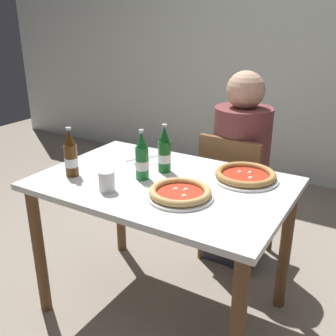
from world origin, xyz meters
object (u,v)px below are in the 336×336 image
object	(u,v)px
chair_behind_table	(235,192)
paper_cup	(107,181)
pizza_marinara_far	(180,193)
beer_bottle_left	(164,152)
diner_seated	(240,174)
pizza_margherita_near	(245,176)
dining_table_main	(163,202)
beer_bottle_center	(142,159)
beer_bottle_right	(71,156)
napkin_with_cutlery	(144,159)

from	to	relation	value
chair_behind_table	paper_cup	bearing A→B (deg)	74.35
pizza_marinara_far	beer_bottle_left	distance (m)	0.33
diner_seated	pizza_margherita_near	xyz separation A→B (m)	(0.19, -0.44, 0.19)
dining_table_main	beer_bottle_center	xyz separation A→B (m)	(-0.10, -0.03, 0.22)
beer_bottle_center	paper_cup	world-z (taller)	beer_bottle_center
diner_seated	beer_bottle_center	size ratio (longest dim) A/B	4.89
pizza_margherita_near	beer_bottle_right	world-z (taller)	beer_bottle_right
beer_bottle_center	paper_cup	size ratio (longest dim) A/B	2.60
chair_behind_table	diner_seated	bearing A→B (deg)	-91.61
diner_seated	chair_behind_table	bearing A→B (deg)	-95.68
napkin_with_cutlery	paper_cup	bearing A→B (deg)	-77.97
dining_table_main	beer_bottle_right	xyz separation A→B (m)	(-0.42, -0.17, 0.22)
dining_table_main	paper_cup	xyz separation A→B (m)	(-0.16, -0.23, 0.16)
pizza_margherita_near	beer_bottle_left	world-z (taller)	beer_bottle_left
paper_cup	diner_seated	bearing A→B (deg)	71.03
dining_table_main	pizza_margherita_near	world-z (taller)	pizza_margherita_near
dining_table_main	pizza_margherita_near	distance (m)	0.42
beer_bottle_left	beer_bottle_center	bearing A→B (deg)	-106.73
beer_bottle_center	napkin_with_cutlery	xyz separation A→B (m)	(-0.15, 0.23, -0.10)
chair_behind_table	beer_bottle_center	size ratio (longest dim) A/B	3.44
beer_bottle_left	diner_seated	bearing A→B (deg)	69.29
diner_seated	paper_cup	xyz separation A→B (m)	(-0.30, -0.89, 0.21)
pizza_marinara_far	paper_cup	distance (m)	0.34
paper_cup	pizza_marinara_far	bearing A→B (deg)	18.93
beer_bottle_center	napkin_with_cutlery	distance (m)	0.29
paper_cup	dining_table_main	bearing A→B (deg)	55.34
beer_bottle_left	paper_cup	bearing A→B (deg)	-106.09
pizza_margherita_near	beer_bottle_center	world-z (taller)	beer_bottle_center
pizza_marinara_far	beer_bottle_left	bearing A→B (deg)	133.66
dining_table_main	beer_bottle_left	world-z (taller)	beer_bottle_left
pizza_margherita_near	beer_bottle_right	xyz separation A→B (m)	(-0.76, -0.39, 0.08)
dining_table_main	napkin_with_cutlery	world-z (taller)	napkin_with_cutlery
pizza_marinara_far	beer_bottle_right	xyz separation A→B (m)	(-0.58, -0.05, 0.08)
beer_bottle_left	napkin_with_cutlery	xyz separation A→B (m)	(-0.19, 0.09, -0.10)
beer_bottle_right	paper_cup	xyz separation A→B (m)	(0.27, -0.06, -0.06)
paper_cup	beer_bottle_center	bearing A→B (deg)	74.36
dining_table_main	pizza_marinara_far	size ratio (longest dim) A/B	4.08
chair_behind_table	paper_cup	xyz separation A→B (m)	(-0.30, -0.84, 0.32)
diner_seated	paper_cup	world-z (taller)	diner_seated
diner_seated	paper_cup	bearing A→B (deg)	-108.97
pizza_margherita_near	beer_bottle_center	size ratio (longest dim) A/B	1.29
pizza_marinara_far	beer_bottle_right	bearing A→B (deg)	-174.74
diner_seated	beer_bottle_right	world-z (taller)	diner_seated
pizza_marinara_far	napkin_with_cutlery	world-z (taller)	pizza_marinara_far
pizza_margherita_near	pizza_marinara_far	xyz separation A→B (m)	(-0.17, -0.34, 0.00)
dining_table_main	chair_behind_table	world-z (taller)	chair_behind_table
chair_behind_table	beer_bottle_right	distance (m)	1.03
dining_table_main	napkin_with_cutlery	bearing A→B (deg)	140.87
pizza_margherita_near	pizza_marinara_far	world-z (taller)	same
pizza_margherita_near	chair_behind_table	bearing A→B (deg)	116.16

